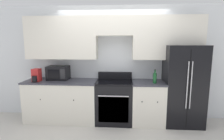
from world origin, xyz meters
The scene contains 9 objects.
ground_plane centered at (0.00, 0.00, 0.00)m, with size 12.00×12.00×0.00m, color beige.
wall_back centered at (0.00, 0.57, 1.57)m, with size 8.00×0.39×2.60m.
lower_cabinets_left centered at (-1.14, 0.31, 0.47)m, with size 1.61×0.64×0.93m.
lower_cabinets_right centered at (0.79, 0.31, 0.47)m, with size 0.71×0.64×0.93m.
oven_range centered at (0.05, 0.31, 0.47)m, with size 0.79×0.65×1.09m.
refrigerator centered at (1.53, 0.35, 0.86)m, with size 0.80×0.74×1.72m.
microwave centered at (-1.24, 0.41, 1.09)m, with size 0.46×0.35×0.31m.
bottle centered at (0.90, 0.19, 1.05)m, with size 0.07×0.07×0.30m.
paper_towel_holder centered at (-1.64, 0.18, 1.06)m, with size 0.15×0.24×0.28m.
Camera 1 is at (0.25, -3.43, 1.78)m, focal length 28.00 mm.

